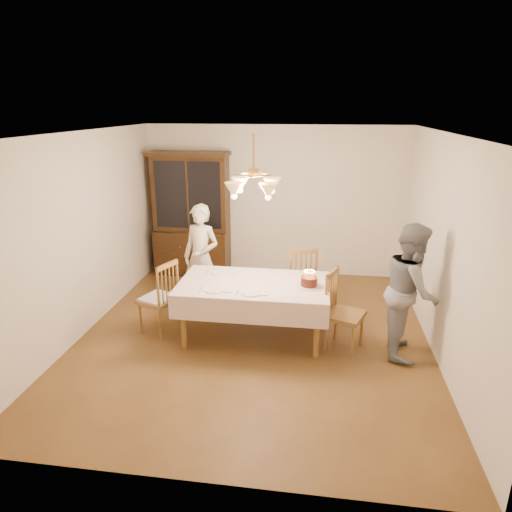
% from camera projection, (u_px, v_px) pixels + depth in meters
% --- Properties ---
extents(ground, '(5.00, 5.00, 0.00)m').
position_uv_depth(ground, '(254.00, 336.00, 6.03)').
color(ground, brown).
rests_on(ground, ground).
extents(room_shell, '(5.00, 5.00, 5.00)m').
position_uv_depth(room_shell, '(254.00, 220.00, 5.53)').
color(room_shell, white).
rests_on(room_shell, ground).
extents(dining_table, '(1.90, 1.10, 0.76)m').
position_uv_depth(dining_table, '(254.00, 288.00, 5.82)').
color(dining_table, brown).
rests_on(dining_table, ground).
extents(china_hutch, '(1.38, 0.54, 2.16)m').
position_uv_depth(china_hutch, '(192.00, 216.00, 8.02)').
color(china_hutch, black).
rests_on(china_hutch, ground).
extents(chair_far_side, '(0.56, 0.55, 1.00)m').
position_uv_depth(chair_far_side, '(299.00, 282.00, 6.67)').
color(chair_far_side, brown).
rests_on(chair_far_side, ground).
extents(chair_left_end, '(0.55, 0.56, 1.00)m').
position_uv_depth(chair_left_end, '(159.00, 300.00, 6.03)').
color(chair_left_end, brown).
rests_on(chair_left_end, ground).
extents(chair_right_end, '(0.55, 0.56, 1.00)m').
position_uv_depth(chair_right_end, '(344.00, 316.00, 5.61)').
color(chair_right_end, brown).
rests_on(chair_right_end, ground).
extents(elderly_woman, '(0.66, 0.54, 1.57)m').
position_uv_depth(elderly_woman, '(201.00, 257.00, 6.69)').
color(elderly_woman, beige).
rests_on(elderly_woman, ground).
extents(adult_in_grey, '(0.68, 0.84, 1.63)m').
position_uv_depth(adult_in_grey, '(411.00, 290.00, 5.40)').
color(adult_in_grey, slate).
rests_on(adult_in_grey, ground).
extents(birthday_cake, '(0.30, 0.30, 0.21)m').
position_uv_depth(birthday_cake, '(309.00, 282.00, 5.65)').
color(birthday_cake, white).
rests_on(birthday_cake, dining_table).
extents(place_setting_near_left, '(0.40, 0.25, 0.02)m').
position_uv_depth(place_setting_near_left, '(215.00, 290.00, 5.55)').
color(place_setting_near_left, white).
rests_on(place_setting_near_left, dining_table).
extents(place_setting_near_right, '(0.39, 0.25, 0.02)m').
position_uv_depth(place_setting_near_right, '(252.00, 293.00, 5.46)').
color(place_setting_near_right, white).
rests_on(place_setting_near_right, dining_table).
extents(place_setting_far_left, '(0.40, 0.26, 0.02)m').
position_uv_depth(place_setting_far_left, '(221.00, 272.00, 6.15)').
color(place_setting_far_left, white).
rests_on(place_setting_far_left, dining_table).
extents(chandelier, '(0.62, 0.62, 0.73)m').
position_uv_depth(chandelier, '(254.00, 187.00, 5.41)').
color(chandelier, '#BF8C3F').
rests_on(chandelier, ground).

